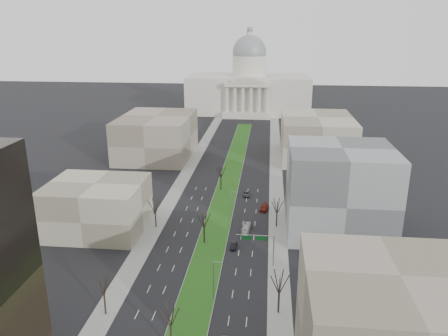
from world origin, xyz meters
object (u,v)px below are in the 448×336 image
Objects in this scene: car_black at (234,245)px; car_red at (264,208)px; car_grey_far at (246,194)px; box_van at (246,229)px.

car_red is (7.50, 25.63, 0.12)m from car_black.
car_black reaches higher than car_grey_far.
car_black is 0.54× the size of box_van.
box_van reaches higher than car_black.
box_van is at bearing 76.82° from car_black.
car_black is 9.75m from box_van.
car_black is at bearing -97.04° from car_grey_far.
car_red is at bearing 80.08° from box_van.
car_red is at bearing 76.33° from car_black.
box_van is (2.66, 9.37, 0.38)m from car_black.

